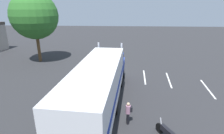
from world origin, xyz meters
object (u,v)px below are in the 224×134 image
(semi_truck, at_px, (101,82))
(motorcycle, at_px, (167,133))
(person_bystander, at_px, (128,112))
(tree_left, at_px, (34,16))

(semi_truck, bearing_deg, motorcycle, -122.31)
(semi_truck, distance_m, motorcycle, 5.51)
(semi_truck, xyz_separation_m, motorcycle, (-2.74, -4.33, -2.04))
(person_bystander, relative_size, tree_left, 0.17)
(motorcycle, relative_size, tree_left, 0.19)
(semi_truck, relative_size, motorcycle, 7.48)
(semi_truck, relative_size, person_bystander, 8.77)
(semi_truck, xyz_separation_m, tree_left, (12.95, 10.87, 4.05))
(semi_truck, distance_m, tree_left, 17.39)
(motorcycle, distance_m, tree_left, 22.68)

